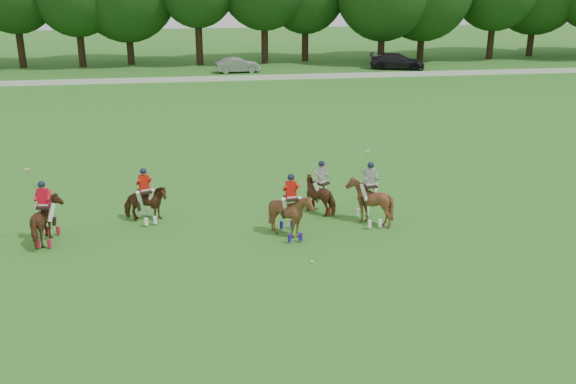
{
  "coord_description": "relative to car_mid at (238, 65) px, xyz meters",
  "views": [
    {
      "loc": [
        -0.6,
        -18.36,
        9.41
      ],
      "look_at": [
        2.67,
        4.2,
        1.4
      ],
      "focal_mm": 40.0,
      "sensor_mm": 36.0,
      "label": 1
    }
  ],
  "objects": [
    {
      "name": "polo_red_a",
      "position": [
        -9.56,
        -38.55,
        0.16
      ],
      "size": [
        1.21,
        1.98,
        2.87
      ],
      "color": "#452012",
      "rests_on": "ground"
    },
    {
      "name": "ground",
      "position": [
        -3.44,
        -42.5,
        -0.68
      ],
      "size": [
        180.0,
        180.0,
        0.0
      ],
      "primitive_type": "plane",
      "color": "#24681D",
      "rests_on": "ground"
    },
    {
      "name": "boundary_rail",
      "position": [
        -3.44,
        -4.5,
        -0.46
      ],
      "size": [
        120.0,
        0.1,
        0.44
      ],
      "primitive_type": "cube",
      "color": "white",
      "rests_on": "ground"
    },
    {
      "name": "polo_stripe_b",
      "position": [
        2.37,
        -38.38,
        0.22
      ],
      "size": [
        1.61,
        1.77,
        3.0
      ],
      "color": "#452012",
      "rests_on": "ground"
    },
    {
      "name": "polo_red_b",
      "position": [
        -6.17,
        -37.02,
        0.08
      ],
      "size": [
        1.78,
        1.66,
        2.18
      ],
      "color": "#452012",
      "rests_on": "ground"
    },
    {
      "name": "car_mid",
      "position": [
        0.0,
        0.0,
        0.0
      ],
      "size": [
        4.28,
        1.86,
        1.37
      ],
      "primitive_type": "imported",
      "rotation": [
        0.0,
        0.0,
        1.67
      ],
      "color": "gray",
      "rests_on": "ground"
    },
    {
      "name": "polo_stripe_a",
      "position": [
        0.76,
        -36.99,
        0.09
      ],
      "size": [
        1.72,
        1.8,
        2.17
      ],
      "color": "#452012",
      "rests_on": "ground"
    },
    {
      "name": "polo_red_c",
      "position": [
        -0.8,
        -39.26,
        0.2
      ],
      "size": [
        1.54,
        1.69,
        2.42
      ],
      "color": "#452012",
      "rests_on": "ground"
    },
    {
      "name": "polo_ball",
      "position": [
        -0.44,
        -41.6,
        -0.64
      ],
      "size": [
        0.09,
        0.09,
        0.09
      ],
      "primitive_type": "sphere",
      "color": "white",
      "rests_on": "ground"
    },
    {
      "name": "car_right",
      "position": [
        15.51,
        0.0,
        0.09
      ],
      "size": [
        5.71,
        3.65,
        1.54
      ],
      "primitive_type": "imported",
      "rotation": [
        0.0,
        0.0,
        1.26
      ],
      "color": "black",
      "rests_on": "ground"
    }
  ]
}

